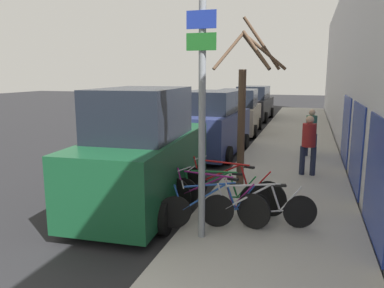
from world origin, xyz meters
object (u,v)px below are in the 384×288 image
at_px(bicycle_4, 229,187).
at_px(parked_car_2, 238,113).
at_px(pedestrian_far, 311,129).
at_px(signpost, 202,117).
at_px(bicycle_3, 219,193).
at_px(parked_car_0, 144,154).
at_px(parked_car_3, 254,104).
at_px(parked_car_1, 212,126).
at_px(pedestrian_near, 309,141).
at_px(bicycle_1, 259,208).
at_px(bicycle_2, 213,199).
at_px(bicycle_0, 215,208).
at_px(street_tree, 244,108).

bearing_deg(bicycle_4, parked_car_2, 28.98).
bearing_deg(pedestrian_far, parked_car_2, -41.61).
xyz_separation_m(signpost, parked_car_2, (-1.66, 12.23, -1.23)).
height_order(bicycle_3, parked_car_0, parked_car_0).
relative_size(bicycle_3, bicycle_4, 0.87).
height_order(bicycle_3, parked_car_3, parked_car_3).
bearing_deg(signpost, parked_car_3, 95.45).
xyz_separation_m(signpost, parked_car_1, (-1.63, 7.06, -1.16)).
bearing_deg(pedestrian_near, bicycle_1, 77.85).
bearing_deg(pedestrian_near, parked_car_0, 41.78).
xyz_separation_m(bicycle_1, bicycle_4, (-0.73, 0.92, 0.05)).
height_order(bicycle_3, bicycle_4, bicycle_4).
relative_size(bicycle_3, pedestrian_near, 1.28).
height_order(bicycle_2, parked_car_3, parked_car_3).
xyz_separation_m(bicycle_0, bicycle_4, (0.03, 1.12, 0.05)).
relative_size(parked_car_0, parked_car_2, 1.06).
height_order(bicycle_1, street_tree, street_tree).
xyz_separation_m(bicycle_1, parked_car_2, (-2.54, 11.55, 0.47)).
xyz_separation_m(bicycle_1, parked_car_3, (-2.58, 17.22, 0.46)).
xyz_separation_m(signpost, bicycle_1, (0.87, 0.69, -1.69)).
distance_m(bicycle_3, parked_car_0, 1.86).
bearing_deg(parked_car_0, parked_car_3, 86.39).
xyz_separation_m(bicycle_3, parked_car_0, (-1.73, 0.22, 0.65)).
bearing_deg(parked_car_0, bicycle_2, -25.12).
bearing_deg(signpost, parked_car_0, 138.62).
height_order(parked_car_0, pedestrian_near, parked_car_0).
bearing_deg(bicycle_2, signpost, -161.69).
relative_size(parked_car_0, street_tree, 1.18).
height_order(bicycle_4, parked_car_2, parked_car_2).
height_order(bicycle_1, bicycle_2, bicycle_2).
height_order(signpost, pedestrian_near, signpost).
bearing_deg(bicycle_4, bicycle_3, 171.31).
height_order(bicycle_4, parked_car_3, parked_car_3).
bearing_deg(parked_car_2, bicycle_1, -80.30).
distance_m(bicycle_4, pedestrian_far, 5.82).
xyz_separation_m(signpost, bicycle_0, (0.12, 0.48, -1.69)).
height_order(bicycle_2, parked_car_2, parked_car_2).
relative_size(signpost, bicycle_3, 1.84).
bearing_deg(pedestrian_far, bicycle_1, 96.72).
xyz_separation_m(bicycle_3, street_tree, (0.16, 1.95, 1.56)).
height_order(signpost, bicycle_1, signpost).
relative_size(bicycle_3, parked_car_3, 0.43).
bearing_deg(bicycle_1, pedestrian_near, -26.94).
bearing_deg(bicycle_3, bicycle_4, -26.31).
bearing_deg(parked_car_3, pedestrian_near, -74.23).
height_order(bicycle_0, bicycle_1, bicycle_1).
bearing_deg(signpost, street_tree, 87.47).
xyz_separation_m(parked_car_3, pedestrian_near, (3.39, -13.23, 0.12)).
xyz_separation_m(bicycle_4, parked_car_0, (-1.89, -0.07, 0.60)).
xyz_separation_m(parked_car_0, street_tree, (1.89, 1.73, 0.91)).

